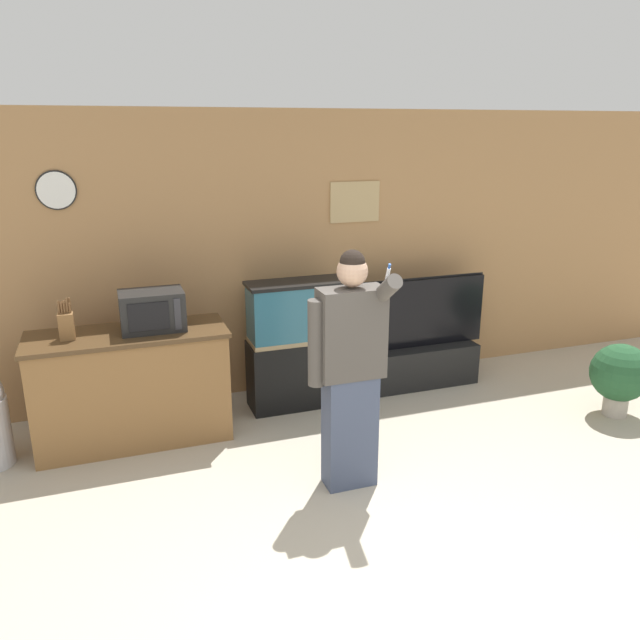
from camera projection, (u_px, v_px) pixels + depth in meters
name	position (u px, v px, depth m)	size (l,w,h in m)	color
ground_plane	(422.00, 606.00, 3.32)	(18.00, 18.00, 0.00)	#B2A893
wall_back_paneled	(267.00, 256.00, 5.74)	(10.00, 0.08, 2.60)	#A87A4C
counter_island	(132.00, 387.00, 4.96)	(1.52, 0.61, 0.92)	brown
microwave	(152.00, 310.00, 4.86)	(0.49, 0.34, 0.31)	black
knife_block	(66.00, 324.00, 4.65)	(0.11, 0.10, 0.31)	brown
aquarium_on_stand	(300.00, 344.00, 5.58)	(0.92, 0.36, 1.16)	black
tv_on_stand	(421.00, 353.00, 6.12)	(1.32, 0.40, 1.07)	black
person_standing	(350.00, 368.00, 4.21)	(0.53, 0.40, 1.69)	#424C66
potted_plant	(620.00, 374.00, 5.42)	(0.51, 0.51, 0.65)	#B2A899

